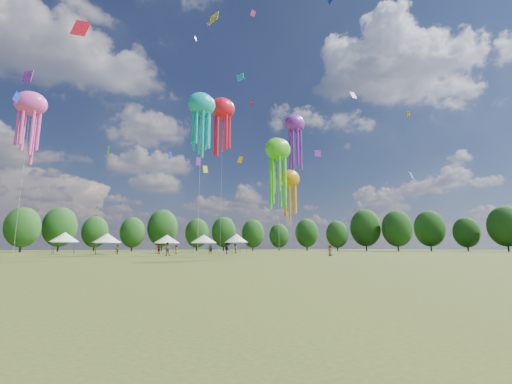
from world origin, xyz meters
name	(u,v)px	position (x,y,z in m)	size (l,w,h in m)	color
ground	(454,272)	(0.00, 0.00, 0.00)	(300.00, 300.00, 0.00)	#384416
spectator_near	(167,249)	(-6.40, 37.21, 0.93)	(0.90, 0.70, 1.86)	gray
spectators_far	(212,249)	(3.46, 46.35, 0.89)	(26.53, 25.49, 1.91)	gray
festival_tents	(168,238)	(-2.50, 55.42, 2.91)	(36.79, 12.16, 4.07)	#47474C
show_kites	(231,135)	(5.14, 42.14, 21.07)	(53.25, 28.99, 30.92)	#16B3C0
small_kites	(200,86)	(-0.97, 41.87, 29.01)	(71.40, 53.48, 46.22)	#16B3C0
treeline	(155,222)	(-3.87, 62.51, 6.54)	(201.57, 95.24, 13.43)	#38281C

